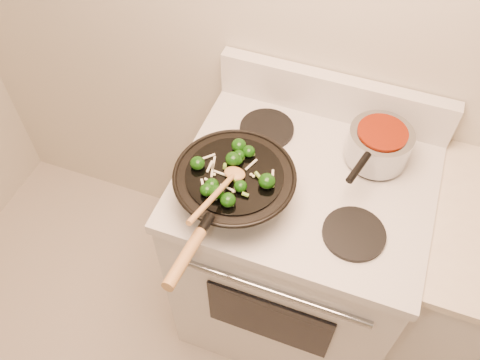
% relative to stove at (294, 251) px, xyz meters
% --- Properties ---
extents(stove, '(0.78, 0.67, 1.08)m').
position_rel_stove_xyz_m(stove, '(0.00, 0.00, 0.00)').
color(stove, silver).
rests_on(stove, ground).
extents(wok, '(0.35, 0.58, 0.19)m').
position_rel_stove_xyz_m(wok, '(-0.18, -0.16, 0.52)').
color(wok, black).
rests_on(wok, stove).
extents(stirfry, '(0.25, 0.23, 0.04)m').
position_rel_stove_xyz_m(stirfry, '(-0.19, -0.16, 0.59)').
color(stirfry, '#0E3608').
rests_on(stirfry, wok).
extents(wooden_spoon, '(0.07, 0.28, 0.11)m').
position_rel_stove_xyz_m(wooden_spoon, '(-0.18, -0.23, 0.61)').
color(wooden_spoon, '#A97642').
rests_on(wooden_spoon, wok).
extents(saucepan, '(0.19, 0.31, 0.11)m').
position_rel_stove_xyz_m(saucepan, '(0.18, 0.15, 0.52)').
color(saucepan, '#95999D').
rests_on(saucepan, stove).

